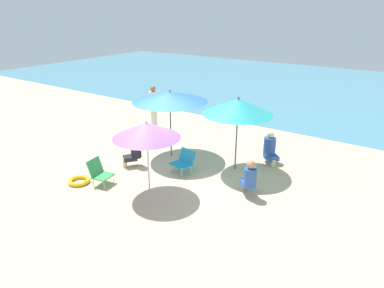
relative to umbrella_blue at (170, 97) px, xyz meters
name	(u,v)px	position (x,y,z in m)	size (l,w,h in m)	color
ground_plane	(159,177)	(0.64, -1.34, -1.81)	(40.00, 40.00, 0.00)	#CCB789
sea_water	(311,88)	(0.64, 12.06, -1.81)	(40.00, 16.00, 0.01)	teal
umbrella_blue	(170,97)	(0.00, 0.00, 0.00)	(2.17, 2.17, 2.02)	#4C4C51
umbrella_purple	(146,130)	(0.95, -2.09, -0.22)	(1.57, 1.57, 1.84)	silver
umbrella_teal	(238,107)	(2.04, 0.25, -0.03)	(1.86, 1.86, 2.05)	#4C4C51
beach_chair_a	(144,134)	(-1.30, 0.22, -1.48)	(0.56, 0.58, 0.61)	teal
beach_chair_b	(99,172)	(-0.37, -2.47, -1.47)	(0.58, 0.54, 0.66)	#33934C
beach_chair_c	(184,161)	(1.01, -0.74, -1.47)	(0.63, 0.60, 0.63)	teal
person_a	(270,148)	(2.64, 1.22, -1.37)	(0.55, 0.55, 0.93)	#2D519E
person_b	(249,178)	(3.01, -0.90, -1.32)	(0.50, 0.52, 0.95)	#2D519E
person_c	(154,108)	(-1.95, 1.51, -0.98)	(0.27, 0.27, 1.63)	silver
person_d	(134,150)	(-0.39, -1.18, -1.33)	(0.47, 0.52, 0.97)	black
swim_ring	(79,181)	(-0.86, -2.75, -1.76)	(0.55, 0.55, 0.10)	yellow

